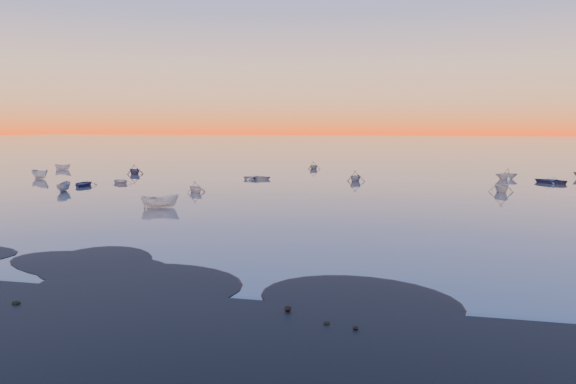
% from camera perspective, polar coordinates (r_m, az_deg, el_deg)
% --- Properties ---
extents(ground, '(600.00, 600.00, 0.00)m').
position_cam_1_polar(ground, '(129.09, 7.18, 3.08)').
color(ground, '#605650').
rests_on(ground, ground).
extents(mud_lobes, '(140.00, 6.00, 0.07)m').
position_cam_1_polar(mud_lobes, '(31.61, -13.61, -8.78)').
color(mud_lobes, black).
rests_on(mud_lobes, ground).
extents(moored_fleet, '(124.00, 58.00, 1.20)m').
position_cam_1_polar(moored_fleet, '(82.68, 3.60, 1.01)').
color(moored_fleet, silver).
rests_on(moored_fleet, ground).
extents(boat_near_left, '(4.54, 2.93, 1.05)m').
position_cam_1_polar(boat_near_left, '(81.98, -20.11, 0.55)').
color(boat_near_left, navy).
rests_on(boat_near_left, ground).
extents(boat_near_center, '(3.02, 4.13, 1.32)m').
position_cam_1_polar(boat_near_center, '(58.73, -12.85, -1.55)').
color(boat_near_center, silver).
rests_on(boat_near_center, ground).
extents(boat_near_right, '(4.11, 2.31, 1.36)m').
position_cam_1_polar(boat_near_right, '(75.22, 20.85, -0.01)').
color(boat_near_right, silver).
rests_on(boat_near_right, ground).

